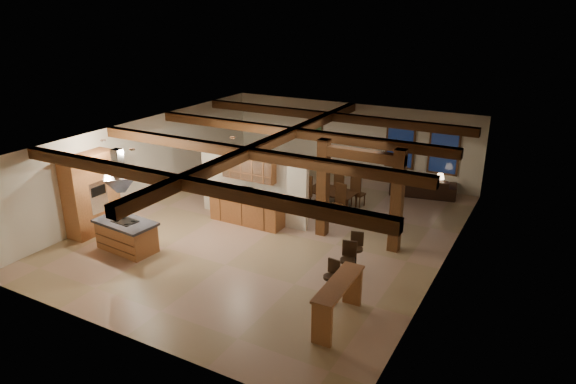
{
  "coord_description": "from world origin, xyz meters",
  "views": [
    {
      "loc": [
        7.22,
        -12.19,
        6.46
      ],
      "look_at": [
        0.24,
        0.5,
        1.12
      ],
      "focal_mm": 32.0,
      "sensor_mm": 36.0,
      "label": 1
    }
  ],
  "objects_px": {
    "sofa": "(423,186)",
    "bar_counter": "(338,296)",
    "dining_table": "(331,199)",
    "kitchen_island": "(127,235)"
  },
  "relations": [
    {
      "from": "dining_table",
      "to": "sofa",
      "type": "distance_m",
      "value": 3.58
    },
    {
      "from": "dining_table",
      "to": "bar_counter",
      "type": "bearing_deg",
      "value": -62.4
    },
    {
      "from": "kitchen_island",
      "to": "dining_table",
      "type": "height_order",
      "value": "kitchen_island"
    },
    {
      "from": "dining_table",
      "to": "sofa",
      "type": "bearing_deg",
      "value": 50.1
    },
    {
      "from": "sofa",
      "to": "bar_counter",
      "type": "distance_m",
      "value": 8.7
    },
    {
      "from": "kitchen_island",
      "to": "bar_counter",
      "type": "bearing_deg",
      "value": -3.47
    },
    {
      "from": "sofa",
      "to": "bar_counter",
      "type": "relative_size",
      "value": 1.21
    },
    {
      "from": "dining_table",
      "to": "bar_counter",
      "type": "distance_m",
      "value": 6.68
    },
    {
      "from": "dining_table",
      "to": "bar_counter",
      "type": "xyz_separation_m",
      "value": [
        2.87,
        -6.02,
        0.38
      ]
    },
    {
      "from": "bar_counter",
      "to": "dining_table",
      "type": "bearing_deg",
      "value": 115.52
    }
  ]
}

